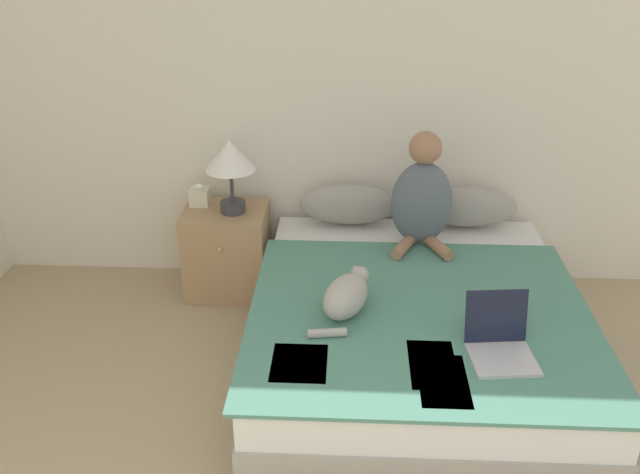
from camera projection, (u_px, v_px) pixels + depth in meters
wall_back at (315, 91)px, 4.22m from camera, size 5.35×0.05×2.55m
bed at (415, 331)px, 3.70m from camera, size 1.74×1.99×0.47m
pillow_near at (348, 204)px, 4.33m from camera, size 0.63×0.21×0.27m
pillow_far at (468, 207)px, 4.30m from camera, size 0.63×0.21×0.27m
person_sitting at (422, 197)px, 4.01m from camera, size 0.37×0.36×0.70m
cat_tabby at (346, 296)px, 3.40m from camera, size 0.33×0.47×0.20m
laptop_open at (500, 344)px, 3.10m from camera, size 0.32×0.34×0.27m
nightstand at (227, 251)px, 4.42m from camera, size 0.52×0.45×0.58m
table_lamp at (230, 160)px, 4.12m from camera, size 0.31×0.31×0.47m
tissue_box at (200, 196)px, 4.35m from camera, size 0.12×0.12×0.14m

